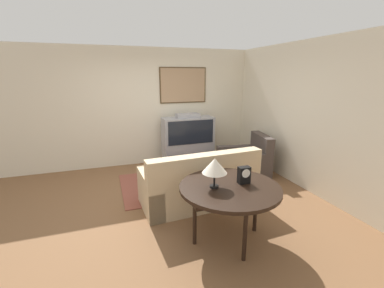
% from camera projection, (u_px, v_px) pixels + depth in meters
% --- Properties ---
extents(ground_plane, '(12.00, 12.00, 0.00)m').
position_uv_depth(ground_plane, '(166.00, 201.00, 4.41)').
color(ground_plane, brown).
extents(wall_back, '(12.00, 0.10, 2.70)m').
position_uv_depth(wall_back, '(144.00, 107.00, 6.00)').
color(wall_back, beige).
rests_on(wall_back, ground_plane).
extents(wall_right, '(0.06, 12.00, 2.70)m').
position_uv_depth(wall_right, '(299.00, 115.00, 4.88)').
color(wall_right, beige).
rests_on(wall_right, ground_plane).
extents(area_rug, '(2.16, 1.56, 0.01)m').
position_uv_depth(area_rug, '(177.00, 183.00, 5.11)').
color(area_rug, brown).
rests_on(area_rug, ground_plane).
extents(tv, '(1.20, 0.48, 1.22)m').
position_uv_depth(tv, '(188.00, 140.00, 6.14)').
color(tv, '#9E9EA3').
rests_on(tv, ground_plane).
extents(couch, '(1.90, 0.96, 0.94)m').
position_uv_depth(couch, '(199.00, 185.00, 4.24)').
color(couch, '#CCB289').
rests_on(couch, ground_plane).
extents(armchair, '(1.12, 1.01, 0.87)m').
position_uv_depth(armchair, '(245.00, 162.00, 5.53)').
color(armchair, '#473D38').
rests_on(armchair, ground_plane).
extents(coffee_table, '(1.05, 0.55, 0.44)m').
position_uv_depth(coffee_table, '(182.00, 162.00, 5.14)').
color(coffee_table, black).
rests_on(coffee_table, ground_plane).
extents(console_table, '(1.26, 1.26, 0.76)m').
position_uv_depth(console_table, '(230.00, 191.00, 3.18)').
color(console_table, black).
rests_on(console_table, ground_plane).
extents(table_lamp, '(0.30, 0.30, 0.37)m').
position_uv_depth(table_lamp, '(215.00, 166.00, 3.06)').
color(table_lamp, black).
rests_on(table_lamp, console_table).
extents(mantel_clock, '(0.15, 0.10, 0.22)m').
position_uv_depth(mantel_clock, '(244.00, 175.00, 3.23)').
color(mantel_clock, black).
rests_on(mantel_clock, console_table).
extents(remote, '(0.12, 0.16, 0.02)m').
position_uv_depth(remote, '(181.00, 159.00, 5.17)').
color(remote, black).
rests_on(remote, coffee_table).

